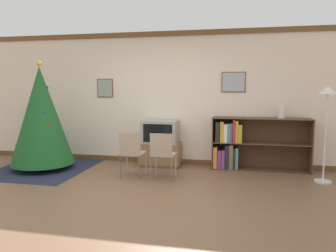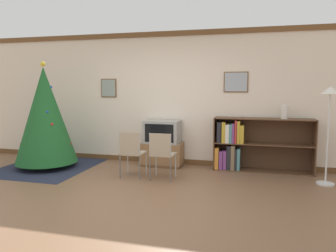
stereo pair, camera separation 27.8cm
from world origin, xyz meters
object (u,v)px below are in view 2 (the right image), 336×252
bookshelf (244,145)px  television (162,132)px  folding_chair_left (131,151)px  vase (285,112)px  standing_lamp (330,110)px  folding_chair_right (162,153)px  christmas_tree (45,115)px  tv_console (162,154)px

bookshelf → television: bearing=-177.5°
folding_chair_left → vase: bearing=22.1°
folding_chair_left → standing_lamp: (3.21, 0.45, 0.76)m
folding_chair_left → folding_chair_right: 0.55m
christmas_tree → bookshelf: 3.89m
bookshelf → vase: vase is taller
christmas_tree → folding_chair_left: christmas_tree is taller
television → folding_chair_right: television is taller
tv_console → vase: vase is taller
television → bookshelf: 1.61m
folding_chair_left → tv_console: bearing=74.7°
television → folding_chair_left: bearing=-105.4°
christmas_tree → vase: christmas_tree is taller
standing_lamp → bookshelf: bearing=155.3°
folding_chair_right → vase: (2.03, 1.05, 0.66)m
folding_chair_left → standing_lamp: bearing=8.0°
folding_chair_left → bookshelf: bookshelf is taller
bookshelf → vase: 0.97m
folding_chair_left → vase: vase is taller
folding_chair_left → television: bearing=74.6°
folding_chair_right → bookshelf: bookshelf is taller
christmas_tree → tv_console: (2.18, 0.72, -0.80)m
christmas_tree → vase: (4.48, 0.77, 0.10)m
standing_lamp → christmas_tree: bearing=-178.1°
vase → standing_lamp: bearing=-43.8°
tv_console → standing_lamp: standing_lamp is taller
folding_chair_left → vase: size_ratio=3.25×
television → bookshelf: bearing=2.5°
tv_console → folding_chair_right: size_ratio=0.99×
christmas_tree → bookshelf: (3.77, 0.78, -0.55)m
christmas_tree → folding_chair_right: size_ratio=2.52×
folding_chair_right → bookshelf: bearing=38.8°
christmas_tree → standing_lamp: bearing=1.9°
television → folding_chair_left: 1.06m
vase → tv_console: bearing=-178.7°
christmas_tree → folding_chair_left: size_ratio=2.52×
tv_console → folding_chair_right: (0.27, -1.00, 0.24)m
bookshelf → standing_lamp: standing_lamp is taller
tv_console → standing_lamp: 3.15m
tv_console → folding_chair_right: 1.06m
vase → standing_lamp: standing_lamp is taller
tv_console → vase: bearing=1.3°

